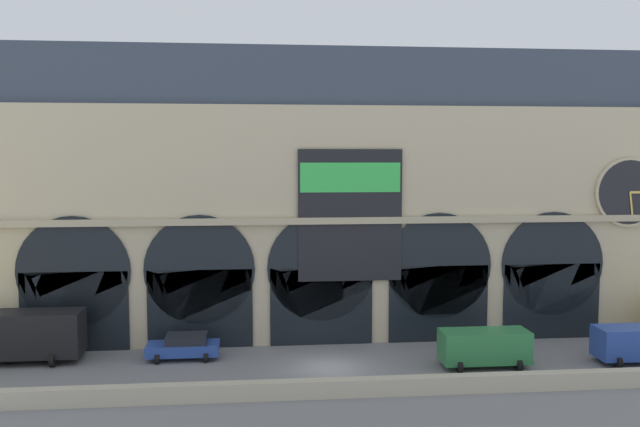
% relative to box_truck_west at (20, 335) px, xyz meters
% --- Properties ---
extents(ground_plane, '(200.00, 200.00, 0.00)m').
position_rel_box_truck_west_xyz_m(ground_plane, '(18.46, -2.83, -1.70)').
color(ground_plane, slate).
extents(quay_parapet_wall, '(90.00, 0.70, 0.94)m').
position_rel_box_truck_west_xyz_m(quay_parapet_wall, '(18.46, -7.53, -1.23)').
color(quay_parapet_wall, '#B2A891').
rests_on(quay_parapet_wall, ground).
extents(station_building, '(49.00, 5.60, 19.64)m').
position_rel_box_truck_west_xyz_m(station_building, '(18.49, 4.77, 7.84)').
color(station_building, '#BCAD8C').
rests_on(station_building, ground).
extents(box_truck_west, '(7.50, 2.91, 3.12)m').
position_rel_box_truck_west_xyz_m(box_truck_west, '(0.00, 0.00, 0.00)').
color(box_truck_west, '#2D7A42').
rests_on(box_truck_west, ground).
extents(car_midwest, '(4.40, 2.22, 1.55)m').
position_rel_box_truck_west_xyz_m(car_midwest, '(9.73, -0.23, -0.90)').
color(car_midwest, '#28479E').
rests_on(car_midwest, ground).
extents(van_mideast, '(5.20, 2.48, 2.20)m').
position_rel_box_truck_west_xyz_m(van_mideast, '(27.59, -3.52, -0.45)').
color(van_mideast, '#2D7A42').
rests_on(van_mideast, ground).
extents(van_east, '(5.20, 2.48, 2.20)m').
position_rel_box_truck_west_xyz_m(van_east, '(37.15, -3.61, -0.45)').
color(van_east, '#28479E').
rests_on(van_east, ground).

